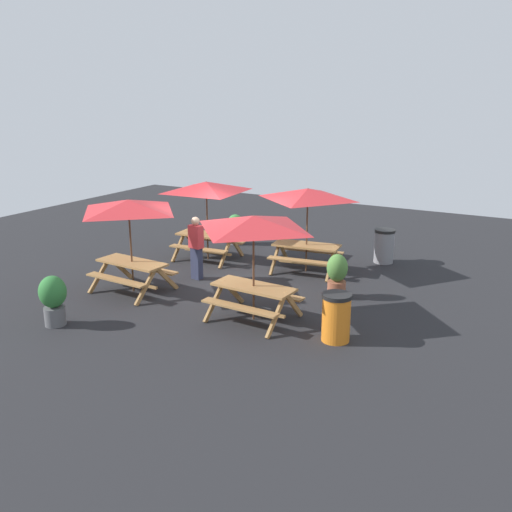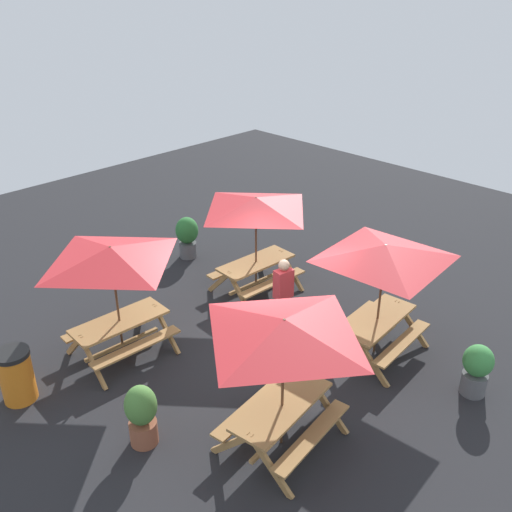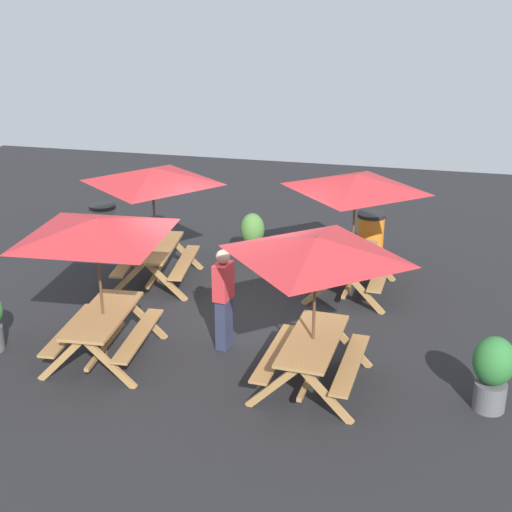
{
  "view_description": "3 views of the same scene",
  "coord_description": "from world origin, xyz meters",
  "px_view_note": "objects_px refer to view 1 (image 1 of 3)",
  "views": [
    {
      "loc": [
        -7.58,
        11.83,
        4.75
      ],
      "look_at": [
        -1.05,
        0.16,
        0.9
      ],
      "focal_mm": 40.0,
      "sensor_mm": 36.0,
      "label": 1
    },
    {
      "loc": [
        -6.46,
        -6.33,
        6.66
      ],
      "look_at": [
        1.6,
        1.66,
        0.9
      ],
      "focal_mm": 40.0,
      "sensor_mm": 36.0,
      "label": 2
    },
    {
      "loc": [
        10.55,
        3.05,
        5.48
      ],
      "look_at": [
        -1.05,
        0.16,
        0.9
      ],
      "focal_mm": 50.0,
      "sensor_mm": 36.0,
      "label": 3
    }
  ],
  "objects_px": {
    "picnic_table_0": "(253,230)",
    "trash_bin_orange": "(336,317)",
    "picnic_table_2": "(129,212)",
    "picnic_table_3": "(308,200)",
    "trash_bin_gray": "(384,246)",
    "potted_plant_2": "(235,228)",
    "person_standing": "(196,246)",
    "picnic_table_1": "(206,192)",
    "potted_plant_0": "(53,298)",
    "potted_plant_1": "(337,275)"
  },
  "relations": [
    {
      "from": "person_standing",
      "to": "picnic_table_3",
      "type": "bearing_deg",
      "value": -128.44
    },
    {
      "from": "trash_bin_gray",
      "to": "trash_bin_orange",
      "type": "height_order",
      "value": "same"
    },
    {
      "from": "picnic_table_3",
      "to": "trash_bin_gray",
      "type": "height_order",
      "value": "picnic_table_3"
    },
    {
      "from": "picnic_table_3",
      "to": "potted_plant_1",
      "type": "relative_size",
      "value": 2.18
    },
    {
      "from": "trash_bin_gray",
      "to": "person_standing",
      "type": "distance_m",
      "value": 5.48
    },
    {
      "from": "picnic_table_0",
      "to": "picnic_table_1",
      "type": "height_order",
      "value": "same"
    },
    {
      "from": "picnic_table_1",
      "to": "trash_bin_gray",
      "type": "distance_m",
      "value": 5.34
    },
    {
      "from": "picnic_table_3",
      "to": "person_standing",
      "type": "relative_size",
      "value": 1.4
    },
    {
      "from": "picnic_table_0",
      "to": "trash_bin_orange",
      "type": "xyz_separation_m",
      "value": [
        -1.96,
        0.17,
        -1.49
      ]
    },
    {
      "from": "picnic_table_1",
      "to": "potted_plant_0",
      "type": "bearing_deg",
      "value": 85.3
    },
    {
      "from": "picnic_table_1",
      "to": "potted_plant_0",
      "type": "distance_m",
      "value": 5.89
    },
    {
      "from": "picnic_table_2",
      "to": "trash_bin_orange",
      "type": "bearing_deg",
      "value": -179.68
    },
    {
      "from": "picnic_table_0",
      "to": "potted_plant_2",
      "type": "bearing_deg",
      "value": -52.2
    },
    {
      "from": "picnic_table_3",
      "to": "picnic_table_2",
      "type": "bearing_deg",
      "value": 42.12
    },
    {
      "from": "potted_plant_1",
      "to": "potted_plant_2",
      "type": "xyz_separation_m",
      "value": [
        4.72,
        -3.12,
        -0.04
      ]
    },
    {
      "from": "picnic_table_2",
      "to": "trash_bin_orange",
      "type": "relative_size",
      "value": 2.38
    },
    {
      "from": "trash_bin_orange",
      "to": "person_standing",
      "type": "bearing_deg",
      "value": -21.94
    },
    {
      "from": "picnic_table_1",
      "to": "picnic_table_2",
      "type": "bearing_deg",
      "value": 85.13
    },
    {
      "from": "picnic_table_3",
      "to": "potted_plant_2",
      "type": "relative_size",
      "value": 2.4
    },
    {
      "from": "picnic_table_0",
      "to": "trash_bin_gray",
      "type": "height_order",
      "value": "picnic_table_0"
    },
    {
      "from": "trash_bin_orange",
      "to": "person_standing",
      "type": "xyz_separation_m",
      "value": [
        4.64,
        -1.87,
        0.39
      ]
    },
    {
      "from": "trash_bin_gray",
      "to": "person_standing",
      "type": "relative_size",
      "value": 0.59
    },
    {
      "from": "potted_plant_2",
      "to": "person_standing",
      "type": "distance_m",
      "value": 3.75
    },
    {
      "from": "picnic_table_1",
      "to": "potted_plant_1",
      "type": "height_order",
      "value": "picnic_table_1"
    },
    {
      "from": "trash_bin_orange",
      "to": "person_standing",
      "type": "relative_size",
      "value": 0.59
    },
    {
      "from": "picnic_table_2",
      "to": "picnic_table_3",
      "type": "relative_size",
      "value": 1.0
    },
    {
      "from": "trash_bin_gray",
      "to": "potted_plant_1",
      "type": "xyz_separation_m",
      "value": [
        0.11,
        3.41,
        0.07
      ]
    },
    {
      "from": "trash_bin_orange",
      "to": "picnic_table_2",
      "type": "bearing_deg",
      "value": -3.18
    },
    {
      "from": "picnic_table_0",
      "to": "potted_plant_2",
      "type": "distance_m",
      "value": 6.61
    },
    {
      "from": "picnic_table_2",
      "to": "potted_plant_2",
      "type": "xyz_separation_m",
      "value": [
        0.17,
        -5.16,
        -1.47
      ]
    },
    {
      "from": "picnic_table_3",
      "to": "trash_bin_gray",
      "type": "distance_m",
      "value": 2.88
    },
    {
      "from": "potted_plant_0",
      "to": "potted_plant_2",
      "type": "bearing_deg",
      "value": -88.82
    },
    {
      "from": "picnic_table_3",
      "to": "potted_plant_1",
      "type": "distance_m",
      "value": 2.57
    },
    {
      "from": "trash_bin_gray",
      "to": "picnic_table_0",
      "type": "bearing_deg",
      "value": 78.22
    },
    {
      "from": "picnic_table_1",
      "to": "potted_plant_2",
      "type": "distance_m",
      "value": 2.41
    },
    {
      "from": "trash_bin_gray",
      "to": "potted_plant_0",
      "type": "bearing_deg",
      "value": 59.44
    },
    {
      "from": "person_standing",
      "to": "picnic_table_0",
      "type": "bearing_deg",
      "value": 157.12
    },
    {
      "from": "picnic_table_3",
      "to": "trash_bin_gray",
      "type": "xyz_separation_m",
      "value": [
        -1.61,
        -1.87,
        -1.49
      ]
    },
    {
      "from": "picnic_table_3",
      "to": "potted_plant_2",
      "type": "distance_m",
      "value": 3.88
    },
    {
      "from": "trash_bin_orange",
      "to": "potted_plant_2",
      "type": "height_order",
      "value": "trash_bin_orange"
    },
    {
      "from": "picnic_table_3",
      "to": "person_standing",
      "type": "xyz_separation_m",
      "value": [
        2.24,
        2.02,
        -1.1
      ]
    },
    {
      "from": "trash_bin_gray",
      "to": "potted_plant_0",
      "type": "distance_m",
      "value": 9.2
    },
    {
      "from": "picnic_table_0",
      "to": "picnic_table_1",
      "type": "relative_size",
      "value": 0.83
    },
    {
      "from": "trash_bin_orange",
      "to": "picnic_table_0",
      "type": "bearing_deg",
      "value": -4.92
    },
    {
      "from": "picnic_table_3",
      "to": "trash_bin_orange",
      "type": "bearing_deg",
      "value": 114.33
    },
    {
      "from": "trash_bin_orange",
      "to": "potted_plant_1",
      "type": "xyz_separation_m",
      "value": [
        0.91,
        -2.35,
        0.07
      ]
    },
    {
      "from": "potted_plant_1",
      "to": "potted_plant_2",
      "type": "distance_m",
      "value": 5.66
    },
    {
      "from": "picnic_table_2",
      "to": "potted_plant_1",
      "type": "distance_m",
      "value": 5.19
    },
    {
      "from": "picnic_table_3",
      "to": "potted_plant_0",
      "type": "height_order",
      "value": "picnic_table_3"
    },
    {
      "from": "trash_bin_gray",
      "to": "picnic_table_2",
      "type": "bearing_deg",
      "value": 49.46
    }
  ]
}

